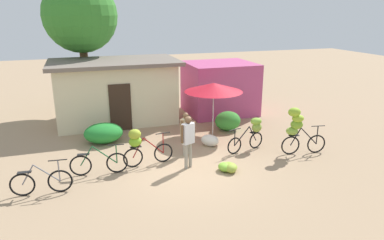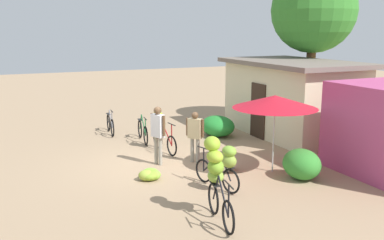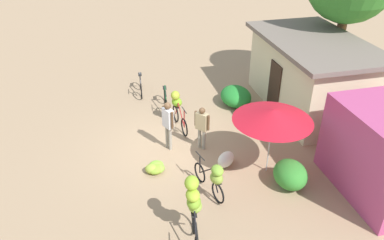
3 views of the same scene
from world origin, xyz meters
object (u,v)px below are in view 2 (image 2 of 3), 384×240
Objects in this scene: tree_behind_building at (314,11)px; market_umbrella at (275,102)px; building_low at (291,97)px; bicycle_leftmost at (110,124)px; bicycle_near_pile at (143,131)px; bicycle_by_shop at (224,163)px; bicycle_center_loaded at (161,127)px; banana_pile_on_ground at (150,175)px; produce_sack at (227,163)px; person_vendor at (195,132)px; bicycle_rightmost at (216,171)px; person_bystander at (158,129)px.

tree_behind_building is 2.75× the size of market_umbrella.
tree_behind_building reaches higher than building_low.
bicycle_leftmost reaches higher than bicycle_near_pile.
bicycle_center_loaded is at bearing -177.99° from bicycle_by_shop.
produce_sack reaches higher than banana_pile_on_ground.
market_umbrella is (4.69, -5.00, -2.65)m from tree_behind_building.
person_vendor is at bearing 117.49° from banana_pile_on_ground.
market_umbrella is 1.51× the size of person_vendor.
tree_behind_building is at bearing 114.56° from person_vendor.
bicycle_center_loaded is (-3.36, -2.09, -1.21)m from market_umbrella.
building_low reaches higher than bicycle_by_shop.
produce_sack is at bearing 24.15° from person_vendor.
bicycle_by_shop is 2.28× the size of produce_sack.
bicycle_center_loaded is at bearing 8.98° from bicycle_near_pile.
bicycle_by_shop is (0.77, -1.95, -1.26)m from market_umbrella.
bicycle_center_loaded is at bearing 172.23° from bicycle_rightmost.
building_low is 3.32× the size of bicycle_center_loaded.
person_bystander is at bearing -8.21° from bicycle_near_pile.
tree_behind_building reaches higher than bicycle_near_pile.
market_umbrella reaches higher than bicycle_leftmost.
person_vendor is at bearing 76.75° from person_bystander.
banana_pile_on_ground is (3.91, -1.04, -0.23)m from bicycle_near_pile.
produce_sack is (-0.56, -1.14, -1.77)m from market_umbrella.
tree_behind_building is at bearing 78.85° from bicycle_leftmost.
market_umbrella is at bearing 54.67° from person_bystander.
building_low is 6.94m from bicycle_leftmost.
building_low reaches higher than person_bystander.
produce_sack is (2.92, -4.32, -1.19)m from building_low.
banana_pile_on_ground is at bearing -29.19° from person_bystander.
building_low is at bearing 91.32° from bicycle_center_loaded.
building_low reaches higher than person_vendor.
person_vendor reaches higher than produce_sack.
bicycle_near_pile is at bearing 175.52° from bicycle_rightmost.
bicycle_by_shop is at bearing -31.26° from produce_sack.
bicycle_center_loaded is at bearing -161.17° from produce_sack.
person_bystander reaches higher than bicycle_rightmost.
bicycle_leftmost is 1.03× the size of bicycle_by_shop.
bicycle_near_pile is (-4.68, -2.30, -1.62)m from market_umbrella.
bicycle_rightmost reaches higher than bicycle_leftmost.
bicycle_rightmost is 3.19m from produce_sack.
person_bystander is at bearing -70.16° from tree_behind_building.
produce_sack is at bearing 146.83° from bicycle_rightmost.
person_vendor is at bearing 15.19° from bicycle_center_loaded.
bicycle_rightmost is at bearing -54.43° from market_umbrella.
tree_behind_building is (-1.21, 1.81, 3.22)m from building_low.
person_vendor is (1.82, -4.81, -0.48)m from building_low.
bicycle_by_shop is at bearing -50.32° from building_low.
building_low is 7.17m from banana_pile_on_ground.
person_vendor is 1.11m from person_bystander.
produce_sack is at bearing 49.15° from person_bystander.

